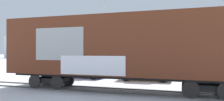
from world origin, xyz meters
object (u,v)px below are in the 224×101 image
(parked_car_blue, at_px, (85,69))
(parked_car_tan, at_px, (145,71))
(parked_car_black, at_px, (217,72))
(flagpole, at_px, (104,18))
(freight_car, at_px, (120,47))

(parked_car_blue, relative_size, parked_car_tan, 0.96)
(parked_car_tan, relative_size, parked_car_black, 0.95)
(parked_car_black, bearing_deg, parked_car_tan, 178.62)
(flagpole, distance_m, parked_car_black, 12.69)
(freight_car, relative_size, parked_car_black, 3.22)
(freight_car, relative_size, parked_car_tan, 3.38)
(parked_car_tan, bearing_deg, flagpole, 141.15)
(parked_car_blue, distance_m, parked_car_tan, 5.65)
(freight_car, relative_size, parked_car_blue, 3.53)
(parked_car_blue, xyz_separation_m, parked_car_tan, (5.65, -0.17, 0.03))
(freight_car, distance_m, flagpole, 11.09)
(freight_car, xyz_separation_m, parked_car_black, (6.24, 5.26, -1.90))
(flagpole, relative_size, parked_car_blue, 2.40)
(flagpole, height_order, parked_car_black, flagpole)
(parked_car_blue, xyz_separation_m, parked_car_black, (11.15, -0.30, 0.06))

